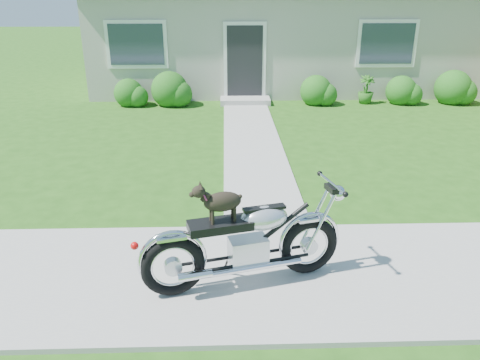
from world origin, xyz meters
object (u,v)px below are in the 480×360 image
object	(u,v)px
potted_plant_right	(366,90)
motorcycle_with_dog	(247,240)
house	(286,17)
potted_plant_left	(169,91)

from	to	relation	value
potted_plant_right	motorcycle_with_dog	world-z (taller)	motorcycle_with_dog
house	motorcycle_with_dog	size ratio (longest dim) A/B	5.76
motorcycle_with_dog	house	bearing A→B (deg)	67.09
potted_plant_left	potted_plant_right	size ratio (longest dim) A/B	0.96
potted_plant_left	potted_plant_right	distance (m)	5.55
house	potted_plant_left	distance (m)	5.31
potted_plant_left	motorcycle_with_dog	size ratio (longest dim) A/B	0.34
house	potted_plant_left	xyz separation A→B (m)	(-3.63, -3.44, -1.78)
house	potted_plant_left	bearing A→B (deg)	-136.52
potted_plant_right	house	bearing A→B (deg)	119.05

